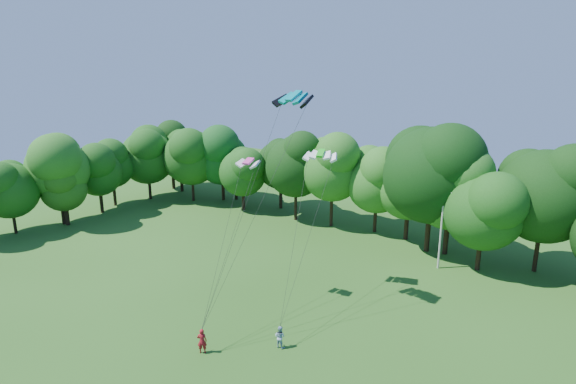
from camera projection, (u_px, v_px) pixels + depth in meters
The scene contains 9 objects.
utility_pole at pixel (441, 229), 44.27m from camera, with size 1.63×0.20×8.15m.
kite_flyer_left at pixel (202, 341), 31.09m from camera, with size 0.67×0.44×1.83m, color maroon.
kite_flyer_right at pixel (280, 337), 31.77m from camera, with size 0.80×0.62×1.64m, color #8EADC6.
kite_teal at pixel (294, 96), 34.01m from camera, with size 3.30×1.60×0.86m.
kite_green at pixel (321, 153), 38.46m from camera, with size 3.10×2.25×0.61m.
kite_pink at pixel (248, 161), 36.25m from camera, with size 2.08×1.24×0.47m.
tree_back_west at pixel (222, 149), 68.80m from camera, with size 8.87×8.87×12.90m.
tree_back_center at pixel (434, 158), 47.27m from camera, with size 11.44×11.44×16.65m.
tree_flank_west at pixel (63, 183), 57.33m from camera, with size 6.24×6.24×9.07m.
Camera 1 is at (17.82, -10.53, 18.55)m, focal length 28.00 mm.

